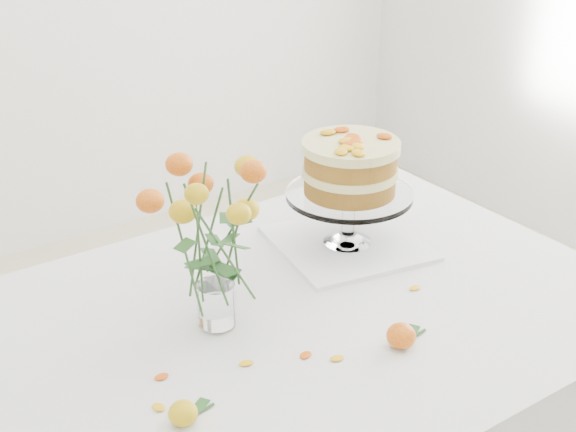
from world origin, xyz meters
name	(u,v)px	position (x,y,z in m)	size (l,w,h in m)	color
table	(272,352)	(0.00, 0.00, 0.67)	(1.43, 0.93, 0.76)	tan
napkin	(347,243)	(0.31, 0.15, 0.76)	(0.31, 0.31, 0.01)	white
cake_stand	(350,173)	(0.31, 0.15, 0.93)	(0.28, 0.28, 0.25)	white
rose_vase	(213,226)	(-0.10, 0.04, 0.97)	(0.28, 0.28, 0.36)	white
loose_rose_near	(183,413)	(-0.28, -0.17, 0.78)	(0.08, 0.05, 0.04)	gold
loose_rose_far	(401,336)	(0.14, -0.21, 0.78)	(0.10, 0.05, 0.05)	#BC3709
stray_petal_a	(246,363)	(-0.12, -0.10, 0.76)	(0.03, 0.02, 0.00)	#F7B20F
stray_petal_b	(306,355)	(-0.02, -0.14, 0.76)	(0.03, 0.02, 0.00)	#F7B20F
stray_petal_c	(337,358)	(0.02, -0.18, 0.76)	(0.03, 0.02, 0.00)	#F7B20F
stray_petal_d	(161,377)	(-0.26, -0.05, 0.76)	(0.03, 0.02, 0.00)	#F7B20F
stray_petal_e	(159,407)	(-0.30, -0.12, 0.76)	(0.03, 0.02, 0.00)	#F7B20F
stray_petal_f	(415,288)	(0.30, -0.08, 0.76)	(0.03, 0.02, 0.00)	#F7B20F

